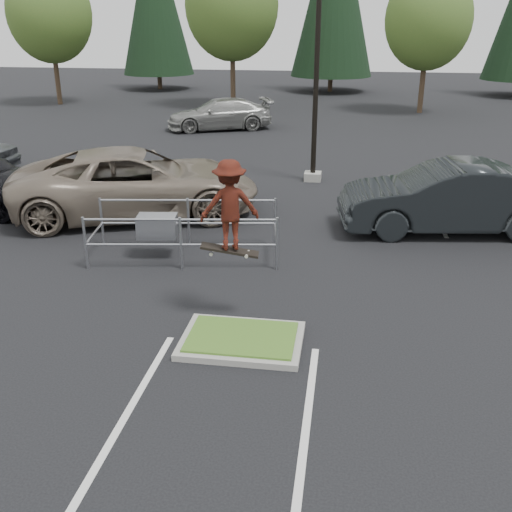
# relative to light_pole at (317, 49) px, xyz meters

# --- Properties ---
(ground) EXTENTS (120.00, 120.00, 0.00)m
(ground) POSITION_rel_light_pole_xyz_m (-0.50, -12.00, -4.56)
(ground) COLOR black
(ground) RESTS_ON ground
(grass_median) EXTENTS (2.20, 1.60, 0.16)m
(grass_median) POSITION_rel_light_pole_xyz_m (-0.50, -12.00, -4.48)
(grass_median) COLOR gray
(grass_median) RESTS_ON ground
(stall_lines) EXTENTS (22.62, 17.60, 0.01)m
(stall_lines) POSITION_rel_light_pole_xyz_m (-1.85, -5.98, -4.56)
(stall_lines) COLOR silver
(stall_lines) RESTS_ON ground
(light_pole) EXTENTS (0.70, 0.60, 10.12)m
(light_pole) POSITION_rel_light_pole_xyz_m (0.00, 0.00, 0.00)
(light_pole) COLOR gray
(light_pole) RESTS_ON ground
(decid_a) EXTENTS (5.44, 5.44, 8.91)m
(decid_a) POSITION_rel_light_pole_xyz_m (-18.51, 18.03, 1.02)
(decid_a) COLOR #38281C
(decid_a) RESTS_ON ground
(decid_b) EXTENTS (5.89, 5.89, 9.64)m
(decid_b) POSITION_rel_light_pole_xyz_m (-6.51, 18.53, 1.48)
(decid_b) COLOR #38281C
(decid_b) RESTS_ON ground
(decid_c) EXTENTS (5.12, 5.12, 8.38)m
(decid_c) POSITION_rel_light_pole_xyz_m (5.49, 17.83, 0.69)
(decid_c) COLOR #38281C
(decid_c) RESTS_ON ground
(cart_corral) EXTENTS (4.73, 2.28, 1.29)m
(cart_corral) POSITION_rel_light_pole_xyz_m (-3.14, -8.08, -3.75)
(cart_corral) COLOR #979AA0
(cart_corral) RESTS_ON ground
(skateboarder) EXTENTS (1.24, 0.95, 1.86)m
(skateboarder) POSITION_rel_light_pole_xyz_m (-0.90, -11.00, -2.24)
(skateboarder) COLOR black
(skateboarder) RESTS_ON ground
(car_l_tan) EXTENTS (7.87, 5.49, 2.00)m
(car_l_tan) POSITION_rel_light_pole_xyz_m (-5.00, -5.00, -3.56)
(car_l_tan) COLOR gray
(car_l_tan) RESTS_ON ground
(car_r_charc) EXTENTS (6.04, 2.82, 1.92)m
(car_r_charc) POSITION_rel_light_pole_xyz_m (4.00, -5.00, -3.60)
(car_r_charc) COLOR black
(car_r_charc) RESTS_ON ground
(car_far_silver) EXTENTS (5.92, 4.14, 1.59)m
(car_far_silver) POSITION_rel_light_pole_xyz_m (-5.50, 10.00, -3.76)
(car_far_silver) COLOR gray
(car_far_silver) RESTS_ON ground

